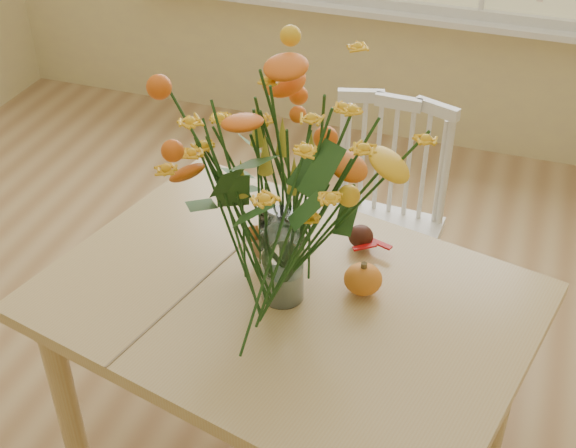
% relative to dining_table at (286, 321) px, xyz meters
% --- Properties ---
extents(dining_table, '(1.42, 1.15, 0.67)m').
position_rel_dining_table_xyz_m(dining_table, '(0.00, 0.00, 0.00)').
color(dining_table, tan).
rests_on(dining_table, floor).
extents(windsor_chair, '(0.42, 0.40, 0.87)m').
position_rel_dining_table_xyz_m(windsor_chair, '(0.11, 0.72, -0.09)').
color(windsor_chair, white).
rests_on(windsor_chair, floor).
extents(flower_vase, '(0.53, 0.53, 0.63)m').
position_rel_dining_table_xyz_m(flower_vase, '(-0.01, -0.00, 0.47)').
color(flower_vase, white).
rests_on(flower_vase, dining_table).
extents(pumpkin, '(0.10, 0.10, 0.08)m').
position_rel_dining_table_xyz_m(pumpkin, '(0.19, 0.08, 0.13)').
color(pumpkin, orange).
rests_on(pumpkin, dining_table).
extents(turkey_figurine, '(0.08, 0.07, 0.10)m').
position_rel_dining_table_xyz_m(turkey_figurine, '(-0.10, 0.12, 0.13)').
color(turkey_figurine, '#CCB78C').
rests_on(turkey_figurine, dining_table).
extents(dark_gourd, '(0.12, 0.07, 0.06)m').
position_rel_dining_table_xyz_m(dark_gourd, '(0.13, 0.27, 0.12)').
color(dark_gourd, '#38160F').
rests_on(dark_gourd, dining_table).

